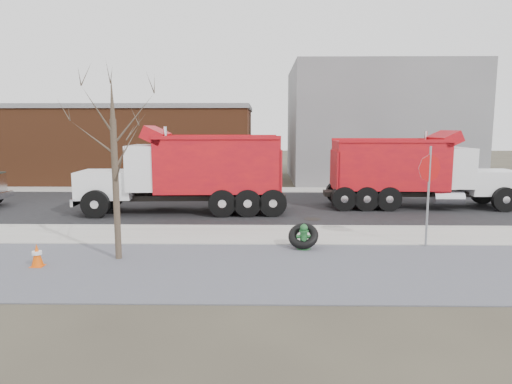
{
  "coord_description": "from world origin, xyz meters",
  "views": [
    {
      "loc": [
        0.96,
        -15.29,
        3.77
      ],
      "look_at": [
        0.7,
        1.42,
        1.4
      ],
      "focal_mm": 32.0,
      "sensor_mm": 36.0,
      "label": 1
    }
  ],
  "objects_px": {
    "dump_truck_red_a": "(413,169)",
    "truck_tire": "(303,236)",
    "dump_truck_red_b": "(191,170)",
    "stop_sign": "(429,180)",
    "fire_hydrant": "(304,238)"
  },
  "relations": [
    {
      "from": "fire_hydrant",
      "to": "dump_truck_red_b",
      "type": "bearing_deg",
      "value": 127.17
    },
    {
      "from": "truck_tire",
      "to": "stop_sign",
      "type": "distance_m",
      "value": 4.29
    },
    {
      "from": "fire_hydrant",
      "to": "truck_tire",
      "type": "height_order",
      "value": "truck_tire"
    },
    {
      "from": "truck_tire",
      "to": "dump_truck_red_b",
      "type": "height_order",
      "value": "dump_truck_red_b"
    },
    {
      "from": "dump_truck_red_b",
      "to": "dump_truck_red_a",
      "type": "bearing_deg",
      "value": -174.76
    },
    {
      "from": "stop_sign",
      "to": "dump_truck_red_b",
      "type": "distance_m",
      "value": 10.16
    },
    {
      "from": "dump_truck_red_a",
      "to": "dump_truck_red_b",
      "type": "xyz_separation_m",
      "value": [
        -10.22,
        -1.47,
        0.11
      ]
    },
    {
      "from": "dump_truck_red_a",
      "to": "dump_truck_red_b",
      "type": "relative_size",
      "value": 0.98
    },
    {
      "from": "fire_hydrant",
      "to": "dump_truck_red_a",
      "type": "height_order",
      "value": "dump_truck_red_a"
    },
    {
      "from": "stop_sign",
      "to": "dump_truck_red_a",
      "type": "xyz_separation_m",
      "value": [
        1.87,
        7.26,
        -0.33
      ]
    },
    {
      "from": "fire_hydrant",
      "to": "stop_sign",
      "type": "xyz_separation_m",
      "value": [
        3.91,
        0.38,
        1.78
      ]
    },
    {
      "from": "fire_hydrant",
      "to": "dump_truck_red_a",
      "type": "xyz_separation_m",
      "value": [
        5.78,
        7.64,
        1.44
      ]
    },
    {
      "from": "dump_truck_red_a",
      "to": "truck_tire",
      "type": "bearing_deg",
      "value": -126.68
    },
    {
      "from": "stop_sign",
      "to": "dump_truck_red_b",
      "type": "height_order",
      "value": "dump_truck_red_b"
    },
    {
      "from": "truck_tire",
      "to": "dump_truck_red_b",
      "type": "bearing_deg",
      "value": 126.13
    }
  ]
}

